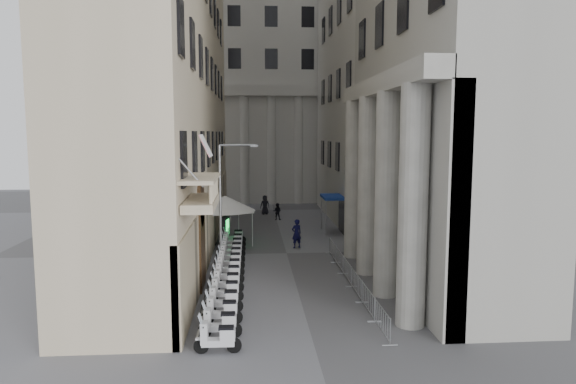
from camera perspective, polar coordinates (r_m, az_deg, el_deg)
The scene contains 30 objects.
far_building at distance 62.70m, azimuth -2.05°, elevation 13.04°, with size 22.00×10.00×30.00m, color #A5A29C.
iron_fence at distance 33.31m, azimuth -7.47°, elevation -7.37°, with size 0.30×28.00×1.40m, color black, non-canonical shape.
blue_awning at distance 41.57m, azimuth 4.91°, elevation -4.51°, with size 1.60×3.00×3.00m, color navy, non-canonical shape.
flag at distance 20.95m, azimuth -8.72°, elevation -16.01°, with size 1.00×1.40×8.20m, color #9E0C11, non-canonical shape.
scooter_0 at distance 19.85m, azimuth -7.75°, elevation -17.31°, with size 0.56×1.40×1.50m, color silver, non-canonical shape.
scooter_1 at distance 21.17m, azimuth -7.50°, elevation -15.74°, with size 0.56×1.40×1.50m, color silver, non-canonical shape.
scooter_2 at distance 22.49m, azimuth -7.28°, elevation -14.35°, with size 0.56×1.40×1.50m, color silver, non-canonical shape.
scooter_3 at distance 23.83m, azimuth -7.10°, elevation -13.12°, with size 0.56×1.40×1.50m, color silver, non-canonical shape.
scooter_4 at distance 25.18m, azimuth -6.93°, elevation -12.02°, with size 0.56×1.40×1.50m, color silver, non-canonical shape.
scooter_5 at distance 26.54m, azimuth -6.78°, elevation -11.03°, with size 0.56×1.40×1.50m, color silver, non-canonical shape.
scooter_6 at distance 27.90m, azimuth -6.65°, elevation -10.14°, with size 0.56×1.40×1.50m, color silver, non-canonical shape.
scooter_7 at distance 29.27m, azimuth -6.53°, elevation -9.33°, with size 0.56×1.40×1.50m, color silver, non-canonical shape.
scooter_8 at distance 30.65m, azimuth -6.42°, elevation -8.60°, with size 0.56×1.40×1.50m, color silver, non-canonical shape.
scooter_9 at distance 32.03m, azimuth -6.32°, elevation -7.92°, with size 0.56×1.40×1.50m, color silver, non-canonical shape.
scooter_10 at distance 33.41m, azimuth -6.23°, elevation -7.31°, with size 0.56×1.40×1.50m, color silver, non-canonical shape.
scooter_11 at distance 34.80m, azimuth -6.14°, elevation -6.74°, with size 0.56×1.40×1.50m, color silver, non-canonical shape.
scooter_12 at distance 36.19m, azimuth -6.07°, elevation -6.21°, with size 0.56×1.40×1.50m, color silver, non-canonical shape.
scooter_13 at distance 37.59m, azimuth -6.00°, elevation -5.73°, with size 0.56×1.40×1.50m, color silver, non-canonical shape.
barrier_0 at distance 21.69m, azimuth 10.39°, elevation -15.22°, with size 0.60×2.40×1.10m, color #A4A6AB, non-canonical shape.
barrier_1 at distance 23.96m, azimuth 8.85°, elevation -13.04°, with size 0.60×2.40×1.10m, color #A4A6AB, non-canonical shape.
barrier_2 at distance 26.27m, azimuth 7.60°, elevation -11.23°, with size 0.60×2.40×1.10m, color #A4A6AB, non-canonical shape.
barrier_3 at distance 28.61m, azimuth 6.57°, elevation -9.71°, with size 0.60×2.40×1.10m, color #A4A6AB, non-canonical shape.
barrier_4 at distance 30.98m, azimuth 5.70°, elevation -8.42°, with size 0.60×2.40×1.10m, color #A4A6AB, non-canonical shape.
barrier_5 at distance 33.37m, azimuth 4.97°, elevation -7.31°, with size 0.60×2.40×1.10m, color #A4A6AB, non-canonical shape.
security_tent at distance 36.60m, azimuth -6.10°, elevation -1.38°, with size 4.34×4.34×3.53m.
street_lamp at distance 31.16m, azimuth -7.08°, elevation -0.24°, with size 2.38×0.55×7.33m.
info_kiosk at distance 37.31m, azimuth -6.95°, elevation -4.22°, with size 0.50×1.00×2.04m.
pedestrian_a at distance 35.89m, azimuth 0.96°, elevation -4.64°, with size 0.74×0.48×2.02m, color black.
pedestrian_b at distance 47.22m, azimuth -1.20°, elevation -2.18°, with size 0.76×0.59×1.56m, color black.
pedestrian_c at distance 50.42m, azimuth -2.58°, elevation -1.44°, with size 0.92×0.60×1.88m, color black.
Camera 1 is at (-2.34, -14.27, 8.05)m, focal length 32.00 mm.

